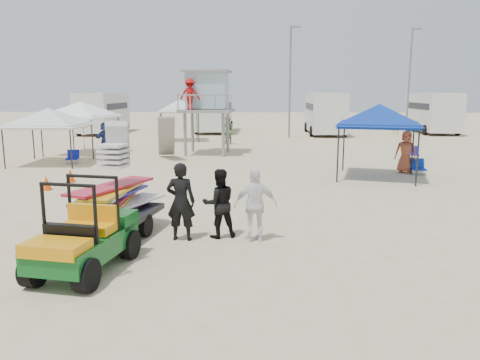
{
  "coord_description": "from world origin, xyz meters",
  "views": [
    {
      "loc": [
        1.02,
        -7.89,
        3.36
      ],
      "look_at": [
        0.5,
        3.0,
        1.3
      ],
      "focal_mm": 35.0,
      "sensor_mm": 36.0,
      "label": 1
    }
  ],
  "objects_px": {
    "surf_trailer": "(119,195)",
    "utility_cart": "(81,230)",
    "man_left": "(181,202)",
    "lifeguard_tower": "(205,93)",
    "canopy_blue": "(380,108)"
  },
  "relations": [
    {
      "from": "surf_trailer",
      "to": "utility_cart",
      "type": "bearing_deg",
      "value": -90.09
    },
    {
      "from": "utility_cart",
      "to": "man_left",
      "type": "xyz_separation_m",
      "value": [
        1.52,
        2.03,
        0.08
      ]
    },
    {
      "from": "surf_trailer",
      "to": "man_left",
      "type": "height_order",
      "value": "surf_trailer"
    },
    {
      "from": "surf_trailer",
      "to": "man_left",
      "type": "bearing_deg",
      "value": -11.19
    },
    {
      "from": "lifeguard_tower",
      "to": "canopy_blue",
      "type": "relative_size",
      "value": 1.22
    },
    {
      "from": "man_left",
      "to": "lifeguard_tower",
      "type": "bearing_deg",
      "value": -83.5
    },
    {
      "from": "surf_trailer",
      "to": "lifeguard_tower",
      "type": "bearing_deg",
      "value": 88.92
    },
    {
      "from": "utility_cart",
      "to": "surf_trailer",
      "type": "distance_m",
      "value": 2.34
    },
    {
      "from": "man_left",
      "to": "lifeguard_tower",
      "type": "height_order",
      "value": "lifeguard_tower"
    },
    {
      "from": "surf_trailer",
      "to": "lifeguard_tower",
      "type": "relative_size",
      "value": 0.62
    },
    {
      "from": "canopy_blue",
      "to": "lifeguard_tower",
      "type": "bearing_deg",
      "value": 137.77
    },
    {
      "from": "surf_trailer",
      "to": "man_left",
      "type": "distance_m",
      "value": 1.55
    },
    {
      "from": "man_left",
      "to": "lifeguard_tower",
      "type": "xyz_separation_m",
      "value": [
        -1.24,
        15.13,
        2.36
      ]
    },
    {
      "from": "utility_cart",
      "to": "surf_trailer",
      "type": "bearing_deg",
      "value": 89.91
    },
    {
      "from": "utility_cart",
      "to": "lifeguard_tower",
      "type": "distance_m",
      "value": 17.34
    }
  ]
}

